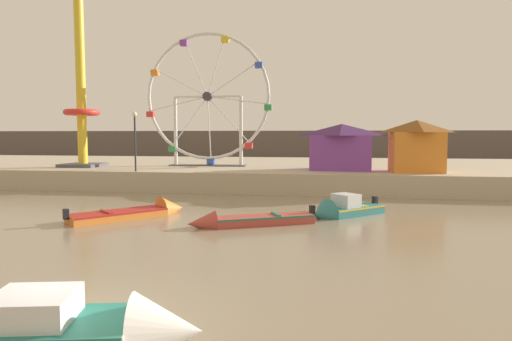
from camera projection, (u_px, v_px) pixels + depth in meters
name	position (u px, v px, depth m)	size (l,w,h in m)	color
ground_plane	(73.00, 325.00, 8.69)	(240.00, 240.00, 0.00)	gray
quay_promenade	(268.00, 171.00, 38.02)	(110.00, 21.03, 1.36)	#B7A88E
distant_town_skyline	(291.00, 146.00, 62.20)	(140.00, 3.00, 4.40)	#564C47
motorboat_white_red_stripe	(61.00, 331.00, 7.68)	(5.98, 2.67, 1.46)	silver
motorboat_teal_painted	(340.00, 210.00, 20.50)	(3.77, 3.67, 1.47)	teal
motorboat_faded_red	(243.00, 221.00, 18.28)	(5.24, 3.20, 1.01)	#B24238
motorboat_orange_hull	(142.00, 212.00, 20.42)	(4.57, 4.91, 1.27)	orange
ferris_wheel_white_frame	(208.00, 99.00, 34.24)	(9.99, 1.20, 10.31)	silver
drop_tower_yellow_tower	(81.00, 96.00, 33.36)	(2.80, 2.80, 13.87)	gold
carnival_booth_orange_canopy	(416.00, 145.00, 28.63)	(3.51, 2.98, 3.37)	orange
carnival_booth_purple_stall	(341.00, 146.00, 30.34)	(4.72, 3.52, 3.17)	purple
promenade_lamp_near	(135.00, 133.00, 29.07)	(0.32, 0.32, 3.94)	#2D2D33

